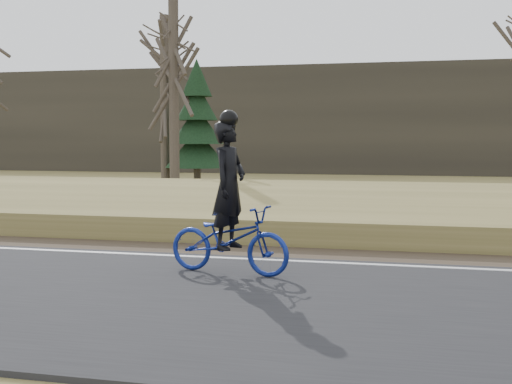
# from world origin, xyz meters

# --- Properties ---
(ground) EXTENTS (120.00, 120.00, 0.00)m
(ground) POSITION_xyz_m (0.00, 0.00, 0.00)
(ground) COLOR #93854B
(ground) RESTS_ON ground
(road) EXTENTS (120.00, 6.00, 0.06)m
(road) POSITION_xyz_m (0.00, -2.50, 0.03)
(road) COLOR black
(road) RESTS_ON ground
(edge_line) EXTENTS (120.00, 0.12, 0.01)m
(edge_line) POSITION_xyz_m (0.00, 0.20, 0.07)
(edge_line) COLOR silver
(edge_line) RESTS_ON road
(shoulder) EXTENTS (120.00, 1.60, 0.04)m
(shoulder) POSITION_xyz_m (0.00, 1.20, 0.02)
(shoulder) COLOR #473A2B
(shoulder) RESTS_ON ground
(embankment) EXTENTS (120.00, 5.00, 0.44)m
(embankment) POSITION_xyz_m (0.00, 4.20, 0.22)
(embankment) COLOR #93854B
(embankment) RESTS_ON ground
(ballast) EXTENTS (120.00, 3.00, 0.45)m
(ballast) POSITION_xyz_m (0.00, 8.00, 0.23)
(ballast) COLOR slate
(ballast) RESTS_ON ground
(railroad) EXTENTS (120.00, 2.40, 0.29)m
(railroad) POSITION_xyz_m (0.00, 8.00, 0.53)
(railroad) COLOR black
(railroad) RESTS_ON ballast
(treeline_backdrop) EXTENTS (120.00, 4.00, 6.00)m
(treeline_backdrop) POSITION_xyz_m (0.00, 30.00, 3.00)
(treeline_backdrop) COLOR #383328
(treeline_backdrop) RESTS_ON ground
(cyclist) EXTENTS (1.92, 0.97, 2.29)m
(cyclist) POSITION_xyz_m (2.20, -1.00, 0.79)
(cyclist) COLOR navy
(cyclist) RESTS_ON road
(bare_tree_left) EXTENTS (0.36, 0.36, 6.98)m
(bare_tree_left) POSITION_xyz_m (-5.97, 17.02, 3.49)
(bare_tree_left) COLOR #4F463A
(bare_tree_left) RESTS_ON ground
(bare_tree_near_left) EXTENTS (0.36, 0.36, 7.43)m
(bare_tree_near_left) POSITION_xyz_m (-4.27, 13.67, 3.72)
(bare_tree_near_left) COLOR #4F463A
(bare_tree_near_left) RESTS_ON ground
(conifer) EXTENTS (2.60, 2.60, 5.18)m
(conifer) POSITION_xyz_m (-4.57, 16.98, 2.45)
(conifer) COLOR #4F463A
(conifer) RESTS_ON ground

